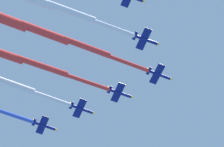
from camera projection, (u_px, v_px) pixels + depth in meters
jet_lead at (43, 33)px, 188.31m from camera, size 26.36×69.72×3.68m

